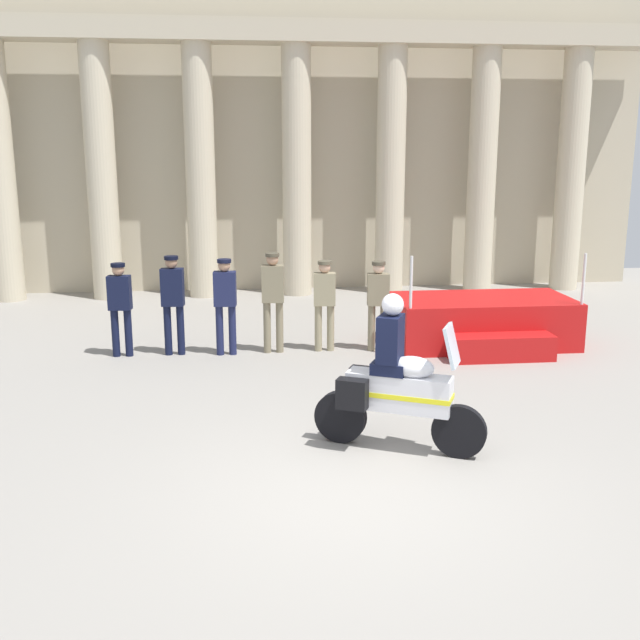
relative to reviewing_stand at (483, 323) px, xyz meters
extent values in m
plane|color=gray|center=(-3.31, -5.71, -0.42)|extent=(28.03, 28.03, 0.00)
cube|color=#B6AB91|center=(-2.98, 6.26, 3.22)|extent=(17.85, 0.30, 7.27)
cylinder|color=beige|center=(-7.56, 5.31, 2.53)|extent=(0.70, 0.70, 5.89)
cylinder|color=beige|center=(-5.27, 5.31, 2.53)|extent=(0.70, 0.70, 5.89)
cylinder|color=beige|center=(-2.98, 5.31, 2.53)|extent=(0.70, 0.70, 5.89)
cylinder|color=beige|center=(-0.70, 5.31, 2.53)|extent=(0.70, 0.70, 5.89)
cylinder|color=beige|center=(1.59, 5.31, 2.53)|extent=(0.70, 0.70, 5.89)
cylinder|color=beige|center=(3.88, 5.31, 2.53)|extent=(0.70, 0.70, 5.89)
cube|color=#BEB297|center=(-2.98, 5.31, 5.72)|extent=(17.85, 0.90, 0.50)
cube|color=#B71414|center=(0.00, 0.08, 0.02)|extent=(3.22, 1.68, 0.86)
cube|color=#B71414|center=(0.00, -1.01, -0.20)|extent=(1.77, 0.50, 0.43)
cylinder|color=silver|center=(-1.53, -0.68, 0.90)|extent=(0.05, 0.05, 0.90)
cylinder|color=silver|center=(1.53, -0.68, 0.90)|extent=(0.05, 0.05, 0.90)
cylinder|color=black|center=(-6.58, -0.06, 0.00)|extent=(0.13, 0.13, 0.83)
cylinder|color=black|center=(-6.36, -0.06, 0.00)|extent=(0.13, 0.13, 0.83)
cube|color=black|center=(-6.47, -0.06, 0.71)|extent=(0.40, 0.25, 0.59)
sphere|color=tan|center=(-6.47, -0.06, 1.11)|extent=(0.21, 0.21, 0.21)
cylinder|color=black|center=(-6.47, -0.06, 1.18)|extent=(0.24, 0.24, 0.06)
cylinder|color=black|center=(-5.68, -0.05, 0.02)|extent=(0.13, 0.13, 0.87)
cylinder|color=black|center=(-5.46, -0.05, 0.02)|extent=(0.13, 0.13, 0.87)
cube|color=black|center=(-5.57, -0.05, 0.78)|extent=(0.40, 0.25, 0.65)
sphere|color=#997056|center=(-5.57, -0.05, 1.21)|extent=(0.21, 0.21, 0.21)
cylinder|color=black|center=(-5.57, -0.05, 1.29)|extent=(0.24, 0.24, 0.06)
cylinder|color=#191E42|center=(-4.78, -0.15, 0.02)|extent=(0.13, 0.13, 0.87)
cylinder|color=#191E42|center=(-4.56, -0.15, 0.02)|extent=(0.13, 0.13, 0.87)
cube|color=#191E42|center=(-4.67, -0.15, 0.76)|extent=(0.40, 0.25, 0.60)
sphere|color=tan|center=(-4.67, -0.15, 1.16)|extent=(0.21, 0.21, 0.21)
cylinder|color=black|center=(-4.67, -0.15, 1.24)|extent=(0.24, 0.24, 0.06)
cylinder|color=#7A7056|center=(-3.96, -0.09, 0.04)|extent=(0.13, 0.13, 0.91)
cylinder|color=#7A7056|center=(-3.74, -0.09, 0.04)|extent=(0.13, 0.13, 0.91)
cube|color=#7A7056|center=(-3.85, -0.09, 0.82)|extent=(0.40, 0.25, 0.65)
sphere|color=tan|center=(-3.85, -0.09, 1.24)|extent=(0.21, 0.21, 0.21)
cylinder|color=#494334|center=(-3.85, -0.09, 1.32)|extent=(0.24, 0.24, 0.06)
cylinder|color=gray|center=(-3.05, -0.08, 0.00)|extent=(0.13, 0.13, 0.83)
cylinder|color=gray|center=(-2.83, -0.08, 0.00)|extent=(0.13, 0.13, 0.83)
cube|color=gray|center=(-2.94, -0.08, 0.70)|extent=(0.40, 0.25, 0.58)
sphere|color=tan|center=(-2.94, -0.08, 1.09)|extent=(0.21, 0.21, 0.21)
cylinder|color=brown|center=(-2.94, -0.08, 1.17)|extent=(0.24, 0.24, 0.06)
cylinder|color=#7A7056|center=(-2.11, -0.17, 0.00)|extent=(0.13, 0.13, 0.83)
cylinder|color=#7A7056|center=(-1.89, -0.17, 0.00)|extent=(0.13, 0.13, 0.83)
cube|color=#7A7056|center=(-2.00, -0.17, 0.69)|extent=(0.40, 0.25, 0.56)
sphere|color=beige|center=(-2.00, -0.17, 1.08)|extent=(0.21, 0.21, 0.21)
cylinder|color=#494334|center=(-2.00, -0.17, 1.16)|extent=(0.24, 0.24, 0.06)
cylinder|color=black|center=(-1.93, -4.97, -0.10)|extent=(0.62, 0.37, 0.64)
cylinder|color=black|center=(-3.23, -4.33, -0.10)|extent=(0.64, 0.41, 0.64)
cube|color=silver|center=(-2.58, -4.65, 0.30)|extent=(1.25, 0.83, 0.44)
ellipsoid|color=silver|center=(-2.45, -4.72, 0.62)|extent=(0.61, 0.52, 0.26)
cube|color=yellow|center=(-2.58, -4.65, 0.28)|extent=(1.28, 0.85, 0.06)
cube|color=silver|center=(-2.04, -4.91, 0.92)|extent=(0.32, 0.43, 0.47)
cube|color=black|center=(-2.92, -4.20, 0.30)|extent=(0.40, 0.32, 0.36)
cube|color=black|center=(-3.14, -4.66, 0.30)|extent=(0.40, 0.32, 0.36)
cube|color=black|center=(-2.69, -4.60, 0.59)|extent=(0.51, 0.48, 0.14)
cube|color=black|center=(-2.69, -4.60, 0.94)|extent=(0.39, 0.44, 0.56)
sphere|color=silver|center=(-2.67, -4.61, 1.35)|extent=(0.26, 0.26, 0.26)
camera|label=1|loc=(-4.44, -12.93, 3.12)|focal=42.09mm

